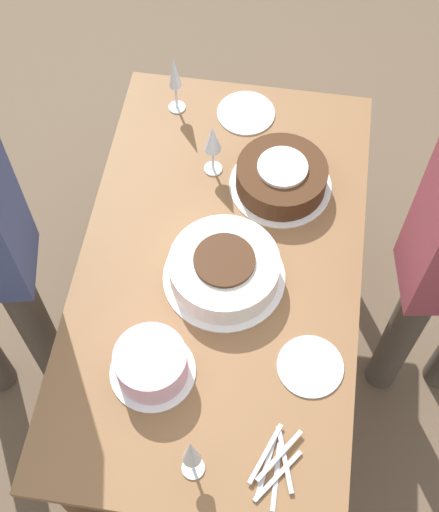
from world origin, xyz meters
TOP-DOWN VIEW (x-y plane):
  - ground_plane at (0.00, 0.00)m, footprint 12.00×12.00m
  - dining_table at (0.00, 0.00)m, footprint 1.44×0.82m
  - cake_center_white at (-0.04, -0.02)m, footprint 0.35×0.35m
  - cake_front_chocolate at (0.31, -0.15)m, footprint 0.32×0.32m
  - cake_back_decorated at (-0.35, 0.13)m, footprint 0.23×0.23m
  - wine_glass_near at (0.34, 0.07)m, footprint 0.06×0.06m
  - wine_glass_far at (0.58, 0.23)m, footprint 0.06×0.06m
  - wine_glass_extra at (-0.59, -0.02)m, footprint 0.06×0.06m
  - dessert_plate_left at (-0.28, -0.29)m, footprint 0.18×0.18m
  - dessert_plate_right at (0.59, -0.00)m, footprint 0.19×0.19m
  - fork_pile at (-0.55, -0.22)m, footprint 0.22×0.13m

SIDE VIEW (x-z plane):
  - ground_plane at x=0.00m, z-range 0.00..0.00m
  - dining_table at x=0.00m, z-range 0.26..1.03m
  - dessert_plate_left at x=-0.28m, z-range 0.77..0.78m
  - dessert_plate_right at x=0.59m, z-range 0.77..0.78m
  - fork_pile at x=-0.55m, z-range 0.77..0.79m
  - cake_front_chocolate at x=0.31m, z-range 0.77..0.87m
  - cake_center_white at x=-0.04m, z-range 0.77..0.87m
  - cake_back_decorated at x=-0.35m, z-range 0.77..0.88m
  - wine_glass_near at x=0.34m, z-range 0.81..1.01m
  - wine_glass_extra at x=-0.59m, z-range 0.81..1.03m
  - wine_glass_far at x=0.58m, z-range 0.81..1.04m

